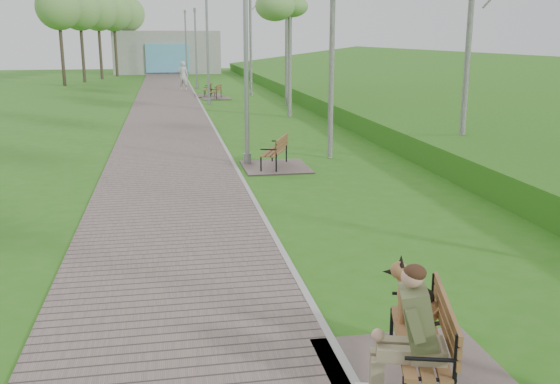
{
  "coord_description": "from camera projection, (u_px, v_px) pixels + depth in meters",
  "views": [
    {
      "loc": [
        -1.78,
        -11.89,
        3.48
      ],
      "look_at": [
        -0.12,
        -2.73,
        1.15
      ],
      "focal_mm": 40.0,
      "sensor_mm": 36.0,
      "label": 1
    }
  ],
  "objects": [
    {
      "name": "bench_third",
      "position": [
        208.0,
        93.0,
        37.31
      ],
      "size": [
        1.65,
        1.83,
        1.01
      ],
      "color": "#6A5B56",
      "rests_on": "ground"
    },
    {
      "name": "lamp_post_near",
      "position": [
        246.0,
        71.0,
        16.79
      ],
      "size": [
        0.21,
        0.21,
        5.53
      ],
      "color": "gray",
      "rests_on": "ground"
    },
    {
      "name": "lamp_post_third",
      "position": [
        196.0,
        52.0,
        41.91
      ],
      "size": [
        0.21,
        0.21,
        5.31
      ],
      "color": "gray",
      "rests_on": "ground"
    },
    {
      "name": "ground",
      "position": [
        261.0,
        215.0,
        12.51
      ],
      "size": [
        120.0,
        120.0,
        0.0
      ],
      "primitive_type": "plane",
      "color": "#2B6A15",
      "rests_on": "ground"
    },
    {
      "name": "bench_far",
      "position": [
        216.0,
        96.0,
        35.75
      ],
      "size": [
        1.61,
        1.79,
        0.99
      ],
      "color": "#6A5B56",
      "rests_on": "ground"
    },
    {
      "name": "lamp_post_second",
      "position": [
        208.0,
        54.0,
        32.2
      ],
      "size": [
        0.21,
        0.21,
        5.56
      ],
      "color": "gray",
      "rests_on": "ground"
    },
    {
      "name": "walkway",
      "position": [
        167.0,
        104.0,
        32.72
      ],
      "size": [
        3.5,
        67.0,
        0.04
      ],
      "primitive_type": "cube",
      "color": "#6A5B56",
      "rests_on": "ground"
    },
    {
      "name": "building_north",
      "position": [
        167.0,
        52.0,
        60.42
      ],
      "size": [
        10.0,
        5.2,
        4.0
      ],
      "color": "#9E9E99",
      "rests_on": "ground"
    },
    {
      "name": "embankment",
      "position": [
        425.0,
        103.0,
        33.68
      ],
      "size": [
        14.0,
        70.0,
        1.6
      ],
      "primitive_type": "cube",
      "color": "#3D7723",
      "rests_on": "ground"
    },
    {
      "name": "bench_main",
      "position": [
        416.0,
        344.0,
        6.28
      ],
      "size": [
        1.89,
        2.1,
        1.65
      ],
      "color": "#6A5B56",
      "rests_on": "ground"
    },
    {
      "name": "lamp_post_far",
      "position": [
        186.0,
        46.0,
        53.83
      ],
      "size": [
        0.22,
        0.22,
        5.68
      ],
      "color": "gray",
      "rests_on": "ground"
    },
    {
      "name": "pedestrian_near",
      "position": [
        183.0,
        76.0,
        41.18
      ],
      "size": [
        0.8,
        0.64,
        1.91
      ],
      "primitive_type": "imported",
      "rotation": [
        0.0,
        0.0,
        2.85
      ],
      "color": "silver",
      "rests_on": "ground"
    },
    {
      "name": "kerb",
      "position": [
        201.0,
        104.0,
        33.02
      ],
      "size": [
        0.1,
        67.0,
        0.05
      ],
      "primitive_type": "cube",
      "color": "#999993",
      "rests_on": "ground"
    },
    {
      "name": "bench_second",
      "position": [
        274.0,
        161.0,
        16.95
      ],
      "size": [
        1.76,
        1.95,
        1.08
      ],
      "color": "#6A5B56",
      "rests_on": "ground"
    }
  ]
}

